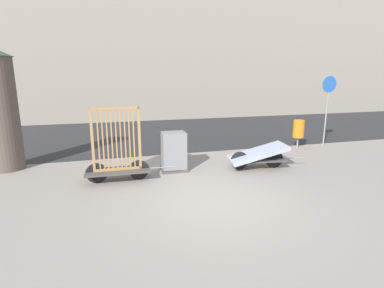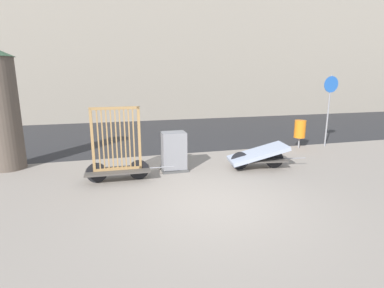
{
  "view_description": "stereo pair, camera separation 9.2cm",
  "coord_description": "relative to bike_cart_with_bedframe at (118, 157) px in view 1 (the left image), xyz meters",
  "views": [
    {
      "loc": [
        -2.27,
        -5.95,
        2.83
      ],
      "look_at": [
        0.0,
        2.07,
        0.91
      ],
      "focal_mm": 28.0,
      "sensor_mm": 36.0,
      "label": 1
    },
    {
      "loc": [
        -2.18,
        -5.98,
        2.83
      ],
      "look_at": [
        0.0,
        2.07,
        0.91
      ],
      "focal_mm": 28.0,
      "sensor_mm": 36.0,
      "label": 2
    }
  ],
  "objects": [
    {
      "name": "ground_plane",
      "position": [
        2.09,
        -2.07,
        -0.68
      ],
      "size": [
        60.0,
        60.0,
        0.0
      ],
      "primitive_type": "plane",
      "color": "gray"
    },
    {
      "name": "utility_cabinet",
      "position": [
        1.65,
        0.51,
        -0.13
      ],
      "size": [
        0.77,
        0.6,
        1.19
      ],
      "color": "#4C4C4C",
      "rests_on": "ground_plane"
    },
    {
      "name": "trash_bin",
      "position": [
        7.06,
        2.05,
        0.08
      ],
      "size": [
        0.43,
        0.43,
        1.11
      ],
      "color": "gray",
      "rests_on": "ground_plane"
    },
    {
      "name": "road_strip",
      "position": [
        2.09,
        6.68,
        -0.68
      ],
      "size": [
        56.0,
        8.56,
        0.01
      ],
      "color": "#2D2D30",
      "rests_on": "ground_plane"
    },
    {
      "name": "bike_cart_with_bedframe",
      "position": [
        0.0,
        0.0,
        0.0
      ],
      "size": [
        2.43,
        0.73,
        2.03
      ],
      "rotation": [
        0.0,
        0.0,
        -0.02
      ],
      "color": "#4C4742",
      "rests_on": "ground_plane"
    },
    {
      "name": "building_facade",
      "position": [
        2.09,
        12.96,
        4.68
      ],
      "size": [
        48.0,
        4.0,
        10.72
      ],
      "color": "#9E9384",
      "rests_on": "ground_plane"
    },
    {
      "name": "bike_cart_with_mattress",
      "position": [
        4.18,
        -0.0,
        -0.24
      ],
      "size": [
        2.47,
        1.14,
        0.78
      ],
      "rotation": [
        0.0,
        0.0,
        -0.14
      ],
      "color": "#4C4742",
      "rests_on": "ground_plane"
    },
    {
      "name": "advertising_column",
      "position": [
        -3.23,
        2.05,
        1.15
      ],
      "size": [
        1.06,
        1.06,
        3.6
      ],
      "color": "brown",
      "rests_on": "ground_plane"
    },
    {
      "name": "sign_post",
      "position": [
        8.29,
        2.05,
        1.21
      ],
      "size": [
        0.63,
        0.06,
        2.86
      ],
      "color": "gray",
      "rests_on": "ground_plane"
    }
  ]
}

